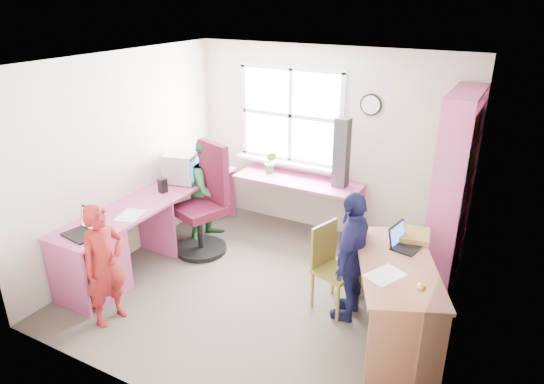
{
  "coord_description": "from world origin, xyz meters",
  "views": [
    {
      "loc": [
        2.21,
        -3.84,
        2.97
      ],
      "look_at": [
        0.0,
        0.25,
        1.05
      ],
      "focal_mm": 32.0,
      "sensor_mm": 36.0,
      "label": 1
    }
  ],
  "objects_px": {
    "bookshelf": "(452,195)",
    "laptop_left": "(85,229)",
    "person_red": "(104,265)",
    "swivel_chair": "(205,206)",
    "wooden_chair": "(331,263)",
    "cd_tower": "(342,153)",
    "l_desk": "(146,236)",
    "person_green": "(210,189)",
    "person_navy": "(352,256)",
    "right_desk": "(395,285)",
    "crt_monitor": "(182,168)",
    "potted_plant": "(271,162)",
    "laptop_right": "(403,241)"
  },
  "relations": [
    {
      "from": "bookshelf",
      "to": "laptop_left",
      "type": "xyz_separation_m",
      "value": [
        -3.11,
        -2.13,
        -0.2
      ]
    },
    {
      "from": "person_red",
      "to": "swivel_chair",
      "type": "bearing_deg",
      "value": 8.35
    },
    {
      "from": "bookshelf",
      "to": "wooden_chair",
      "type": "relative_size",
      "value": 2.37
    },
    {
      "from": "person_red",
      "to": "cd_tower",
      "type": "bearing_deg",
      "value": -18.8
    },
    {
      "from": "l_desk",
      "to": "cd_tower",
      "type": "relative_size",
      "value": 3.44
    },
    {
      "from": "person_green",
      "to": "person_navy",
      "type": "height_order",
      "value": "person_green"
    },
    {
      "from": "l_desk",
      "to": "swivel_chair",
      "type": "height_order",
      "value": "swivel_chair"
    },
    {
      "from": "l_desk",
      "to": "right_desk",
      "type": "distance_m",
      "value": 2.75
    },
    {
      "from": "crt_monitor",
      "to": "potted_plant",
      "type": "relative_size",
      "value": 1.49
    },
    {
      "from": "crt_monitor",
      "to": "person_navy",
      "type": "bearing_deg",
      "value": -27.82
    },
    {
      "from": "bookshelf",
      "to": "swivel_chair",
      "type": "xyz_separation_m",
      "value": [
        -2.68,
        -0.72,
        -0.42
      ]
    },
    {
      "from": "laptop_left",
      "to": "potted_plant",
      "type": "relative_size",
      "value": 1.28
    },
    {
      "from": "swivel_chair",
      "to": "person_red",
      "type": "xyz_separation_m",
      "value": [
        -0.0,
        -1.6,
        0.03
      ]
    },
    {
      "from": "swivel_chair",
      "to": "person_navy",
      "type": "distance_m",
      "value": 2.06
    },
    {
      "from": "bookshelf",
      "to": "wooden_chair",
      "type": "xyz_separation_m",
      "value": [
        -0.9,
        -1.08,
        -0.52
      ]
    },
    {
      "from": "l_desk",
      "to": "wooden_chair",
      "type": "distance_m",
      "value": 2.09
    },
    {
      "from": "right_desk",
      "to": "person_navy",
      "type": "xyz_separation_m",
      "value": [
        -0.46,
        0.17,
        0.08
      ]
    },
    {
      "from": "potted_plant",
      "to": "person_green",
      "type": "relative_size",
      "value": 0.23
    },
    {
      "from": "laptop_left",
      "to": "wooden_chair",
      "type": "bearing_deg",
      "value": 34.66
    },
    {
      "from": "l_desk",
      "to": "bookshelf",
      "type": "relative_size",
      "value": 1.4
    },
    {
      "from": "potted_plant",
      "to": "wooden_chair",
      "type": "bearing_deg",
      "value": -43.5
    },
    {
      "from": "wooden_chair",
      "to": "potted_plant",
      "type": "distance_m",
      "value": 2.0
    },
    {
      "from": "right_desk",
      "to": "laptop_left",
      "type": "relative_size",
      "value": 3.94
    },
    {
      "from": "cd_tower",
      "to": "person_navy",
      "type": "distance_m",
      "value": 1.66
    },
    {
      "from": "laptop_right",
      "to": "potted_plant",
      "type": "height_order",
      "value": "potted_plant"
    },
    {
      "from": "l_desk",
      "to": "potted_plant",
      "type": "distance_m",
      "value": 1.91
    },
    {
      "from": "cd_tower",
      "to": "wooden_chair",
      "type": "bearing_deg",
      "value": -70.1
    },
    {
      "from": "potted_plant",
      "to": "person_green",
      "type": "bearing_deg",
      "value": -126.2
    },
    {
      "from": "laptop_left",
      "to": "laptop_right",
      "type": "height_order",
      "value": "laptop_right"
    },
    {
      "from": "crt_monitor",
      "to": "person_red",
      "type": "distance_m",
      "value": 1.87
    },
    {
      "from": "person_red",
      "to": "right_desk",
      "type": "bearing_deg",
      "value": -59.35
    },
    {
      "from": "swivel_chair",
      "to": "laptop_right",
      "type": "xyz_separation_m",
      "value": [
        2.44,
        -0.27,
        0.27
      ]
    },
    {
      "from": "swivel_chair",
      "to": "wooden_chair",
      "type": "bearing_deg",
      "value": 7.79
    },
    {
      "from": "l_desk",
      "to": "person_green",
      "type": "distance_m",
      "value": 1.09
    },
    {
      "from": "bookshelf",
      "to": "laptop_right",
      "type": "bearing_deg",
      "value": -104.24
    },
    {
      "from": "swivel_chair",
      "to": "cd_tower",
      "type": "relative_size",
      "value": 1.57
    },
    {
      "from": "l_desk",
      "to": "laptop_left",
      "type": "distance_m",
      "value": 0.76
    },
    {
      "from": "right_desk",
      "to": "swivel_chair",
      "type": "distance_m",
      "value": 2.54
    },
    {
      "from": "l_desk",
      "to": "right_desk",
      "type": "bearing_deg",
      "value": 3.36
    },
    {
      "from": "crt_monitor",
      "to": "person_red",
      "type": "xyz_separation_m",
      "value": [
        0.46,
        -1.78,
        -0.33
      ]
    },
    {
      "from": "swivel_chair",
      "to": "right_desk",
      "type": "bearing_deg",
      "value": 5.75
    },
    {
      "from": "right_desk",
      "to": "person_green",
      "type": "distance_m",
      "value": 2.76
    },
    {
      "from": "right_desk",
      "to": "laptop_right",
      "type": "height_order",
      "value": "laptop_right"
    },
    {
      "from": "cd_tower",
      "to": "bookshelf",
      "type": "bearing_deg",
      "value": -10.04
    },
    {
      "from": "wooden_chair",
      "to": "crt_monitor",
      "type": "height_order",
      "value": "crt_monitor"
    },
    {
      "from": "crt_monitor",
      "to": "laptop_left",
      "type": "xyz_separation_m",
      "value": [
        0.04,
        -1.59,
        -0.13
      ]
    },
    {
      "from": "swivel_chair",
      "to": "crt_monitor",
      "type": "distance_m",
      "value": 0.61
    },
    {
      "from": "crt_monitor",
      "to": "cd_tower",
      "type": "bearing_deg",
      "value": 10.28
    },
    {
      "from": "cd_tower",
      "to": "person_red",
      "type": "xyz_separation_m",
      "value": [
        -1.34,
        -2.6,
        -0.57
      ]
    },
    {
      "from": "right_desk",
      "to": "bookshelf",
      "type": "bearing_deg",
      "value": 57.26
    }
  ]
}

